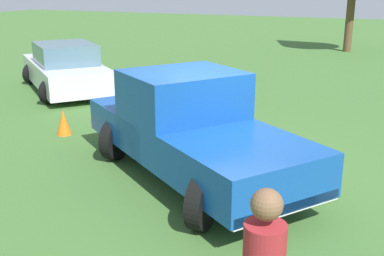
% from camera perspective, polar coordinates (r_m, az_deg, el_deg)
% --- Properties ---
extents(ground_plane, '(80.00, 80.00, 0.00)m').
position_cam_1_polar(ground_plane, '(8.50, 2.84, -5.17)').
color(ground_plane, '#3D662D').
extents(pickup_truck, '(4.29, 5.03, 1.81)m').
position_cam_1_polar(pickup_truck, '(7.98, -0.46, 0.45)').
color(pickup_truck, black).
rests_on(pickup_truck, ground_plane).
extents(sedan_near, '(4.36, 4.75, 1.48)m').
position_cam_1_polar(sedan_near, '(15.16, -14.99, 6.90)').
color(sedan_near, black).
rests_on(sedan_near, ground_plane).
extents(traffic_cone, '(0.32, 0.32, 0.55)m').
position_cam_1_polar(traffic_cone, '(10.77, -15.20, 0.64)').
color(traffic_cone, orange).
rests_on(traffic_cone, ground_plane).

